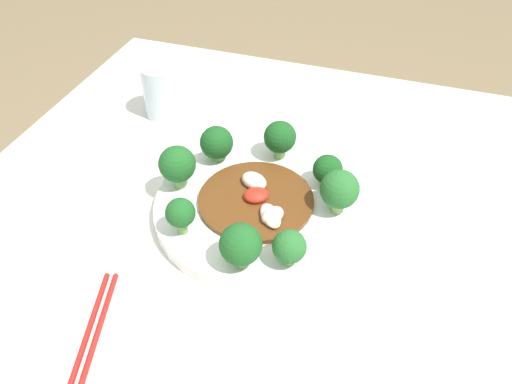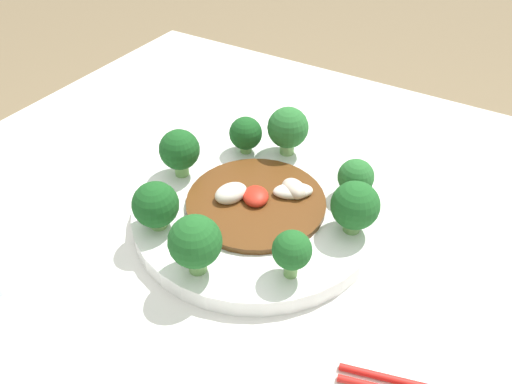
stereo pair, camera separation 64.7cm
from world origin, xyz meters
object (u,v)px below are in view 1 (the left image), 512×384
broccoli_northeast (289,247)px  chopsticks (86,354)px  broccoli_east (241,245)px  broccoli_southeast (180,214)px  stirfry_center (258,200)px  plate (256,207)px  broccoli_northwest (328,170)px  broccoli_south (177,165)px  drinking_glass (162,91)px  broccoli_southwest (217,143)px  broccoli_west (280,138)px  broccoli_north (340,190)px

broccoli_northeast → chopsticks: bearing=-44.6°
broccoli_east → chopsticks: 0.23m
broccoli_southeast → stirfry_center: 0.12m
plate → broccoli_northwest: (-0.07, 0.09, 0.04)m
broccoli_south → broccoli_northwest: size_ratio=1.33×
broccoli_northwest → drinking_glass: bearing=-111.1°
broccoli_south → broccoli_southwest: size_ratio=1.17×
broccoli_south → broccoli_northeast: bearing=64.8°
broccoli_west → broccoli_southeast: (0.21, -0.08, -0.00)m
plate → broccoli_southeast: bearing=-41.0°
broccoli_east → drinking_glass: size_ratio=0.66×
broccoli_northwest → drinking_glass: 0.37m
broccoli_northeast → drinking_glass: drinking_glass is taller
broccoli_south → chopsticks: (0.29, 0.01, -0.06)m
broccoli_east → broccoli_west: bearing=-175.9°
broccoli_west → broccoli_north: 0.15m
broccoli_northwest → broccoli_north: (0.05, 0.03, 0.01)m
chopsticks → broccoli_northwest: bearing=150.5°
plate → chopsticks: plate is taller
broccoli_northeast → stirfry_center: 0.12m
chopsticks → stirfry_center: bearing=157.9°
broccoli_west → broccoli_northwest: broccoli_west is taller
drinking_glass → chopsticks: drinking_glass is taller
broccoli_west → broccoli_northeast: broccoli_west is taller
broccoli_west → broccoli_southeast: size_ratio=1.14×
broccoli_southeast → broccoli_northwest: size_ratio=1.09×
broccoli_southeast → drinking_glass: 0.35m
broccoli_east → broccoli_southwest: size_ratio=1.09×
broccoli_southeast → broccoli_north: (-0.11, 0.20, 0.00)m
broccoli_west → drinking_glass: 0.27m
broccoli_east → broccoli_southwest: bearing=-150.4°
plate → stirfry_center: stirfry_center is taller
broccoli_east → broccoli_north: broccoli_north is taller
chopsticks → broccoli_southwest: bearing=176.7°
broccoli_northeast → chopsticks: 0.28m
broccoli_northwest → broccoli_north: bearing=28.1°
stirfry_center → broccoli_south: bearing=-90.0°
chopsticks → broccoli_south: bearing=-178.0°
broccoli_northwest → broccoli_north: broccoli_north is taller
drinking_glass → chopsticks: size_ratio=0.43×
plate → broccoli_northeast: 0.13m
broccoli_south → drinking_glass: 0.25m
broccoli_northwest → broccoli_west: bearing=-116.7°
broccoli_northwest → stirfry_center: bearing=-50.1°
broccoli_northeast → drinking_glass: size_ratio=0.54×
broccoli_east → chopsticks: size_ratio=0.29×
broccoli_southwest → broccoli_northeast: bearing=44.3°
plate → broccoli_north: (-0.02, 0.12, 0.05)m
broccoli_east → broccoli_southeast: bearing=-106.4°
broccoli_west → chopsticks: (0.41, -0.12, -0.06)m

